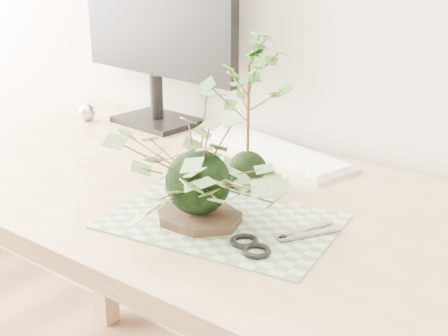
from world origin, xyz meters
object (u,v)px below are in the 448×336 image
(ivy_kokedama, at_px, (198,153))
(keyboard, at_px, (269,149))
(desk, at_px, (231,238))
(maple_kokedama, at_px, (249,75))
(monitor, at_px, (156,20))

(ivy_kokedama, xyz_separation_m, keyboard, (-0.11, 0.39, -0.12))
(desk, height_order, keyboard, keyboard)
(maple_kokedama, height_order, monitor, monitor)
(desk, relative_size, ivy_kokedama, 3.78)
(desk, height_order, maple_kokedama, maple_kokedama)
(maple_kokedama, distance_m, monitor, 0.53)
(desk, height_order, ivy_kokedama, ivy_kokedama)
(desk, xyz_separation_m, monitor, (-0.47, 0.30, 0.36))
(monitor, bearing_deg, keyboard, 0.39)
(ivy_kokedama, xyz_separation_m, maple_kokedama, (-0.02, 0.18, 0.10))
(ivy_kokedama, height_order, monitor, monitor)
(keyboard, distance_m, monitor, 0.46)
(ivy_kokedama, height_order, maple_kokedama, maple_kokedama)
(ivy_kokedama, bearing_deg, monitor, 139.28)
(maple_kokedama, relative_size, keyboard, 0.70)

